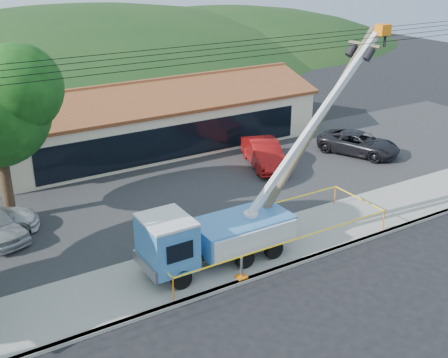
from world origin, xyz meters
TOP-DOWN VIEW (x-y plane):
  - ground at (0.00, 0.00)m, footprint 120.00×120.00m
  - curb at (0.00, 2.10)m, footprint 60.00×0.25m
  - sidewalk at (0.00, 4.00)m, footprint 60.00×4.00m
  - parking_lot at (0.00, 12.00)m, footprint 60.00×12.00m
  - strip_mall at (4.00, 19.98)m, footprint 22.50×8.53m
  - hill_center at (10.00, 55.00)m, footprint 89.60×64.00m
  - hill_east at (30.00, 55.00)m, footprint 72.80×52.00m
  - utility_truck at (-0.33, 3.90)m, footprint 12.22×3.67m
  - leaning_pole at (5.08, 4.25)m, footprint 7.26×1.95m
  - caution_tape at (2.49, 4.07)m, footprint 11.43×3.54m
  - car_red at (8.22, 12.42)m, footprint 3.28×5.36m
  - car_dark at (14.87, 11.00)m, footprint 4.45×5.87m

SIDE VIEW (x-z plane):
  - ground at x=0.00m, z-range 0.00..0.00m
  - hill_center at x=10.00m, z-range -16.00..16.00m
  - hill_east at x=30.00m, z-range -13.00..13.00m
  - car_red at x=8.22m, z-range -0.83..0.83m
  - car_dark at x=14.87m, z-range -0.74..0.74m
  - parking_lot at x=0.00m, z-range 0.00..0.10m
  - curb at x=0.00m, z-range 0.00..0.15m
  - sidewalk at x=0.00m, z-range 0.00..0.15m
  - caution_tape at x=2.49m, z-range 0.40..1.43m
  - utility_truck at x=-0.33m, z-range -3.11..6.46m
  - strip_mall at x=4.00m, z-range -0.46..4.22m
  - leaning_pole at x=5.08m, z-range 0.50..10.03m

